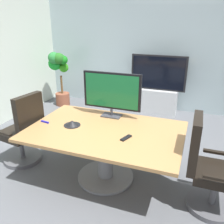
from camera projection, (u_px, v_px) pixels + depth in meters
The scene contains 11 objects.
ground_plane at pixel (116, 175), 3.34m from camera, with size 6.84×6.84×0.00m, color #515459.
wall_back_glass_partition at pixel (160, 50), 5.38m from camera, with size 5.66×0.10×2.73m, color #9EB2B7.
conference_table at pixel (105, 142), 3.10m from camera, with size 1.95×1.26×0.72m.
office_chair_left at pixel (24, 135), 3.49m from camera, with size 0.63×0.61×1.09m.
office_chair_right at pixel (207, 172), 2.64m from camera, with size 0.60×0.57×1.09m.
tv_monitor at pixel (112, 92), 3.33m from camera, with size 0.84×0.18×0.64m.
wall_display_unit at pixel (157, 94), 5.39m from camera, with size 1.20×0.36×1.31m.
potted_plant at pixel (59, 72), 5.73m from camera, with size 0.53×0.47×1.31m.
conference_phone at pixel (72, 123), 3.14m from camera, with size 0.22×0.22×0.07m.
remote_control at pixel (126, 138), 2.81m from camera, with size 0.05×0.17×0.02m, color black.
whiteboard_marker at pixel (45, 122), 3.24m from camera, with size 0.13×0.02×0.02m, color #1919A5.
Camera 1 is at (0.92, -2.62, 2.05)m, focal length 38.28 mm.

